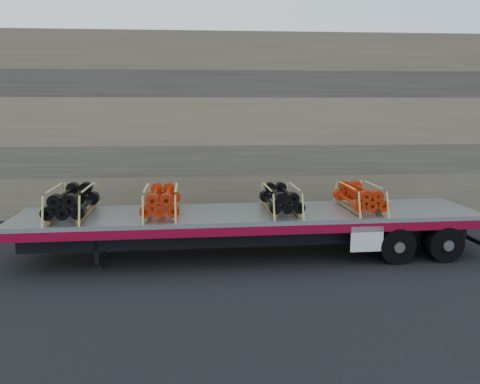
# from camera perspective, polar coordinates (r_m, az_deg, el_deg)

# --- Properties ---
(ground) EXTENTS (120.00, 120.00, 0.00)m
(ground) POSITION_cam_1_polar(r_m,az_deg,el_deg) (13.63, 3.22, -7.87)
(ground) COLOR black
(ground) RESTS_ON ground
(rock_wall) EXTENTS (44.00, 3.00, 7.00)m
(rock_wall) POSITION_cam_1_polar(r_m,az_deg,el_deg) (19.42, 0.79, 8.12)
(rock_wall) COLOR #7A6B54
(rock_wall) RESTS_ON ground
(trailer) EXTENTS (13.14, 2.96, 1.31)m
(trailer) POSITION_cam_1_polar(r_m,az_deg,el_deg) (13.53, 1.23, -5.10)
(trailer) COLOR #B8BBC0
(trailer) RESTS_ON ground
(bundle_front) EXTENTS (1.15, 2.20, 0.77)m
(bundle_front) POSITION_cam_1_polar(r_m,az_deg,el_deg) (13.56, -19.77, -1.19)
(bundle_front) COLOR black
(bundle_front) RESTS_ON trailer
(bundle_midfront) EXTENTS (1.08, 2.06, 0.72)m
(bundle_midfront) POSITION_cam_1_polar(r_m,az_deg,el_deg) (13.21, -9.56, -1.12)
(bundle_midfront) COLOR #B72509
(bundle_midfront) RESTS_ON trailer
(bundle_midrear) EXTENTS (1.02, 1.95, 0.68)m
(bundle_midrear) POSITION_cam_1_polar(r_m,az_deg,el_deg) (13.45, 5.00, -0.89)
(bundle_midrear) COLOR black
(bundle_midrear) RESTS_ON trailer
(bundle_rear) EXTENTS (1.04, 1.97, 0.69)m
(bundle_rear) POSITION_cam_1_polar(r_m,az_deg,el_deg) (14.09, 14.38, -0.65)
(bundle_rear) COLOR #B72509
(bundle_rear) RESTS_ON trailer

